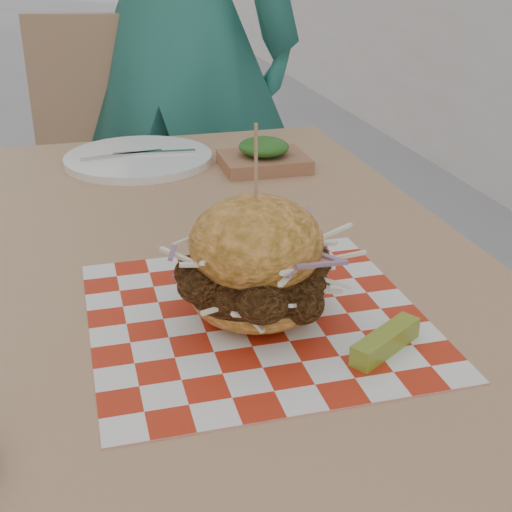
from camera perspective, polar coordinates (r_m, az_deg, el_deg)
The scene contains 8 objects.
diner at distance 1.89m, azimuth -6.60°, elevation 16.95°, with size 0.65×0.43×1.78m, color #287467.
patio_table at distance 0.97m, azimuth -6.14°, elevation -4.38°, with size 0.80×1.20×0.75m.
patio_chair at distance 1.89m, azimuth -9.87°, elevation 6.20°, with size 0.52×0.53×0.95m.
paper_liner at distance 0.79m, azimuth 0.00°, elevation -4.89°, with size 0.36×0.36×0.00m, color red.
sandwich at distance 0.76m, azimuth 0.00°, elevation -0.90°, with size 0.19×0.19×0.22m.
pickle_spear at distance 0.73m, azimuth 10.33°, elevation -6.73°, with size 0.10×0.02×0.02m, color olive.
place_setting at distance 1.34m, azimuth -9.38°, elevation 7.71°, with size 0.27×0.27×0.02m.
kraft_tray at distance 1.28m, azimuth 0.63°, elevation 7.98°, with size 0.15×0.12×0.06m.
Camera 1 is at (0.13, -0.63, 1.14)m, focal length 50.00 mm.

